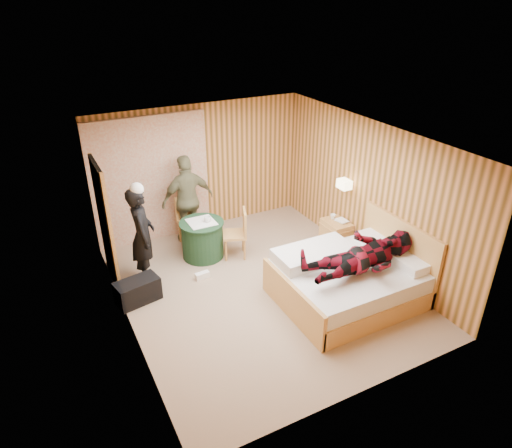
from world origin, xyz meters
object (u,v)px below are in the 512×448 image
round_table (202,239)px  man_at_table (188,200)px  nightstand (336,234)px  duffel_bag (138,291)px  chair_far (189,216)px  wall_lamp (344,184)px  chair_near (239,230)px  man_on_bed (365,248)px  bed (349,279)px  woman_standing (142,235)px

round_table → man_at_table: (0.00, 0.66, 0.51)m
nightstand → duffel_bag: nightstand is taller
chair_far → man_at_table: size_ratio=0.54×
nightstand → duffel_bag: (-3.73, 0.04, -0.09)m
wall_lamp → nightstand: wall_lamp is taller
chair_near → man_on_bed: size_ratio=0.51×
man_at_table → man_on_bed: size_ratio=0.97×
bed → round_table: bearing=125.3°
chair_near → duffel_bag: size_ratio=1.37×
woman_standing → nightstand: bearing=-87.3°
nightstand → man_on_bed: size_ratio=0.31×
woman_standing → chair_near: bearing=-78.7°
wall_lamp → man_on_bed: size_ratio=0.15×
duffel_bag → nightstand: bearing=-11.9°
bed → chair_far: bearing=119.1°
chair_far → duffel_bag: (-1.38, -1.44, -0.35)m
duffel_bag → man_on_bed: size_ratio=0.37×
nightstand → duffel_bag: 3.73m
bed → chair_near: 2.18m
man_on_bed → woman_standing: bearing=140.9°
nightstand → chair_near: 1.84m
round_table → man_at_table: 0.84m
bed → duffel_bag: bed is taller
nightstand → man_at_table: man_at_table is taller
woman_standing → man_at_table: 1.43m
man_on_bed → chair_far: bearing=117.6°
wall_lamp → chair_near: wall_lamp is taller
chair_far → duffel_bag: bearing=-143.2°
round_table → man_on_bed: size_ratio=0.45×
bed → chair_near: bed is taller
wall_lamp → bed: 1.82m
chair_near → woman_standing: bearing=-69.6°
round_table → duffel_bag: bearing=-150.2°
bed → man_at_table: size_ratio=1.23×
chair_far → duffel_bag: 2.02m
nightstand → round_table: (-2.33, 0.84, 0.08)m
nightstand → man_on_bed: man_on_bed is taller
nightstand → bed: bearing=-118.8°
chair_near → woman_standing: woman_standing is taller
chair_far → man_at_table: bearing=56.9°
round_table → duffel_bag: round_table is taller
nightstand → duffel_bag: size_ratio=0.84×
round_table → chair_near: chair_near is taller
round_table → duffel_bag: size_ratio=1.20×
nightstand → chair_near: chair_near is taller
wall_lamp → woman_standing: woman_standing is taller
bed → duffel_bag: 3.30m
wall_lamp → duffel_bag: wall_lamp is taller
round_table → woman_standing: (-1.10, -0.25, 0.47)m
wall_lamp → man_on_bed: man_on_bed is taller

